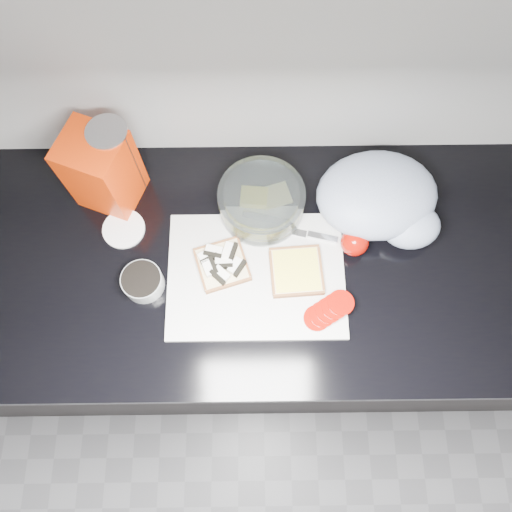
{
  "coord_description": "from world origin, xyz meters",
  "views": [
    {
      "loc": [
        0.07,
        0.8,
        1.98
      ],
      "look_at": [
        0.07,
        1.19,
        0.95
      ],
      "focal_mm": 35.0,
      "sensor_mm": 36.0,
      "label": 1
    }
  ],
  "objects_px": {
    "cutting_board": "(256,275)",
    "steel_canister": "(119,158)",
    "glass_bowl": "(261,202)",
    "bread_bag": "(102,170)"
  },
  "relations": [
    {
      "from": "cutting_board",
      "to": "steel_canister",
      "type": "height_order",
      "value": "steel_canister"
    },
    {
      "from": "glass_bowl",
      "to": "bread_bag",
      "type": "distance_m",
      "value": 0.37
    },
    {
      "from": "cutting_board",
      "to": "steel_canister",
      "type": "xyz_separation_m",
      "value": [
        -0.31,
        0.25,
        0.1
      ]
    },
    {
      "from": "bread_bag",
      "to": "glass_bowl",
      "type": "bearing_deg",
      "value": 13.14
    },
    {
      "from": "glass_bowl",
      "to": "steel_canister",
      "type": "bearing_deg",
      "value": 165.74
    },
    {
      "from": "cutting_board",
      "to": "bread_bag",
      "type": "distance_m",
      "value": 0.42
    },
    {
      "from": "cutting_board",
      "to": "steel_canister",
      "type": "bearing_deg",
      "value": 141.06
    },
    {
      "from": "bread_bag",
      "to": "cutting_board",
      "type": "bearing_deg",
      "value": -11.11
    },
    {
      "from": "cutting_board",
      "to": "bread_bag",
      "type": "xyz_separation_m",
      "value": [
        -0.34,
        0.22,
        0.1
      ]
    },
    {
      "from": "cutting_board",
      "to": "glass_bowl",
      "type": "relative_size",
      "value": 2.0
    }
  ]
}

